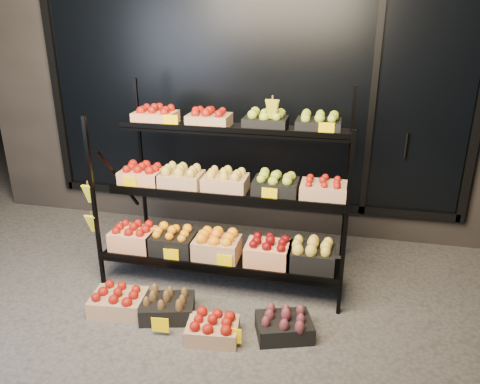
% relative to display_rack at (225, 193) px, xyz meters
% --- Properties ---
extents(ground, '(24.00, 24.00, 0.00)m').
position_rel_display_rack_xyz_m(ground, '(0.01, -0.60, -0.79)').
color(ground, '#514F4C').
rests_on(ground, ground).
extents(building, '(6.00, 2.08, 3.50)m').
position_rel_display_rack_xyz_m(building, '(0.01, 1.99, 0.96)').
color(building, '#2D2826').
rests_on(building, ground).
extents(display_rack, '(2.18, 1.02, 1.68)m').
position_rel_display_rack_xyz_m(display_rack, '(0.00, 0.00, 0.00)').
color(display_rack, black).
rests_on(display_rack, ground).
extents(tag_floor_a, '(0.13, 0.01, 0.12)m').
position_rel_display_rack_xyz_m(tag_floor_a, '(-0.24, -1.00, -0.73)').
color(tag_floor_a, '#FFD000').
rests_on(tag_floor_a, ground).
extents(tag_floor_b, '(0.13, 0.01, 0.12)m').
position_rel_display_rack_xyz_m(tag_floor_b, '(0.31, -1.00, -0.73)').
color(tag_floor_b, '#FFD000').
rests_on(tag_floor_b, ground).
extents(floor_crate_left, '(0.45, 0.35, 0.21)m').
position_rel_display_rack_xyz_m(floor_crate_left, '(-0.69, -0.77, -0.69)').
color(floor_crate_left, tan).
rests_on(floor_crate_left, ground).
extents(floor_crate_midleft, '(0.48, 0.40, 0.21)m').
position_rel_display_rack_xyz_m(floor_crate_midleft, '(-0.28, -0.75, -0.69)').
color(floor_crate_midleft, black).
rests_on(floor_crate_midleft, ground).
extents(floor_crate_midright, '(0.40, 0.32, 0.19)m').
position_rel_display_rack_xyz_m(floor_crate_midright, '(0.14, -0.94, -0.70)').
color(floor_crate_midright, tan).
rests_on(floor_crate_midright, ground).
extents(floor_crate_right, '(0.47, 0.41, 0.20)m').
position_rel_display_rack_xyz_m(floor_crate_right, '(0.65, -0.78, -0.69)').
color(floor_crate_right, black).
rests_on(floor_crate_right, ground).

